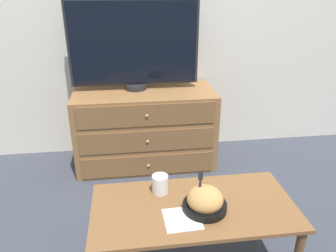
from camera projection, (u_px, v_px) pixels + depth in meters
The scene contains 8 objects.
ground_plane at pixel (159, 145), 3.17m from camera, with size 12.00×12.00×0.00m, color #383D47.
wall_back at pixel (157, 2), 2.67m from camera, with size 12.00×0.05×2.60m.
dresser at pixel (145, 128), 2.76m from camera, with size 1.14×0.53×0.65m.
tv at pixel (134, 45), 2.54m from camera, with size 1.02×0.18×0.70m.
coffee_table at pixel (193, 214), 1.70m from camera, with size 1.04×0.51×0.41m.
takeout_bowl at pixel (205, 201), 1.62m from camera, with size 0.22×0.22×0.19m.
drink_cup at pixel (160, 185), 1.76m from camera, with size 0.09×0.09×0.10m.
napkin at pixel (182, 219), 1.57m from camera, with size 0.18×0.18×0.00m.
Camera 1 is at (-0.28, -2.81, 1.46)m, focal length 35.00 mm.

